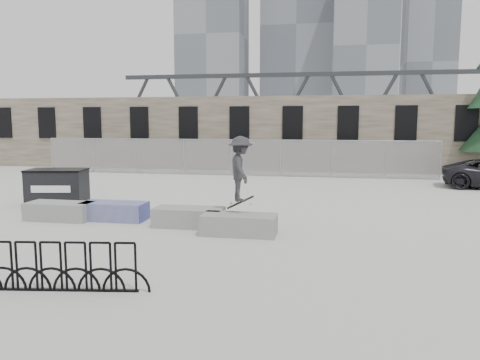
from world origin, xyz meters
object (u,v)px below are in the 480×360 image
Objects in this scene: planter_center_left at (114,210)px; dumpster at (57,187)px; planter_far_left at (60,210)px; planter_center_right at (189,216)px; skateboarder at (240,169)px; bike_rack at (39,267)px; planter_offset at (239,224)px.

dumpster is (-3.10, 1.93, 0.37)m from planter_center_left.
dumpster is at bearing 122.83° from planter_far_left.
planter_center_right is (4.19, -0.15, 0.00)m from planter_far_left.
planter_center_right is 6.13m from dumpster.
planter_far_left is at bearing 65.31° from skateboarder.
dumpster reaches higher than bike_rack.
planter_far_left and planter_offset have the same top height.
planter_far_left is 2.69m from dumpster.
planter_center_left is 0.91× the size of dumpster.
bike_rack reaches higher than planter_far_left.
skateboarder reaches higher than planter_center_right.
planter_center_right is at bearing -10.00° from planter_center_left.
planter_offset is (1.61, -0.69, 0.00)m from planter_center_right.
planter_center_left is 6.07m from bike_rack.
planter_center_left is at bearing 103.15° from bike_rack.
bike_rack reaches higher than planter_center_right.
planter_center_right and planter_offset have the same top height.
planter_center_left is at bearing 170.00° from planter_center_right.
skateboarder is (4.11, -0.71, 1.44)m from planter_center_left.
bike_rack reaches higher than planter_center_left.
planter_offset is at bearing -8.17° from planter_far_left.
dumpster is 7.75m from skateboarder.
planter_center_left is (1.66, 0.30, 0.00)m from planter_far_left.
bike_rack is (-1.16, -5.46, 0.14)m from planter_center_right.
planter_offset is 0.91× the size of dumpster.
dumpster reaches higher than planter_offset.
skateboarder reaches higher than dumpster.
bike_rack is at bearing -61.57° from planter_far_left.
dumpster is at bearing 119.73° from bike_rack.
planter_center_left is at bearing 59.54° from skateboarder.
dumpster is (-7.25, 3.07, 0.37)m from planter_offset.
planter_far_left is at bearing -67.76° from dumpster.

